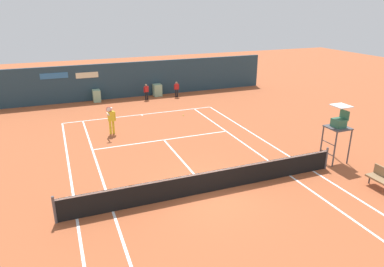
{
  "coord_description": "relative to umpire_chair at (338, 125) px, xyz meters",
  "views": [
    {
      "loc": [
        -5.42,
        -11.7,
        7.34
      ],
      "look_at": [
        1.1,
        4.78,
        0.8
      ],
      "focal_mm": 32.9,
      "sensor_mm": 36.0,
      "label": 1
    }
  ],
  "objects": [
    {
      "name": "ball_kid_right_post",
      "position": [
        -2.99,
        15.02,
        -1.15
      ],
      "size": [
        0.43,
        0.19,
        1.29
      ],
      "rotation": [
        0.0,
        0.0,
        3.04
      ],
      "color": "black",
      "rests_on": "ground_plane"
    },
    {
      "name": "umpire_chair",
      "position": [
        0.0,
        0.0,
        0.0
      ],
      "size": [
        1.0,
        1.0,
        2.88
      ],
      "rotation": [
        0.0,
        0.0,
        1.57
      ],
      "color": "#47474C",
      "rests_on": "ground_plane"
    },
    {
      "name": "ball_kid_left_post",
      "position": [
        -5.58,
        15.02,
        -1.14
      ],
      "size": [
        0.43,
        0.22,
        1.3
      ],
      "rotation": [
        0.0,
        0.0,
        3.33
      ],
      "color": "black",
      "rests_on": "ground_plane"
    },
    {
      "name": "tennis_net",
      "position": [
        -6.96,
        -0.51,
        -1.38
      ],
      "size": [
        12.1,
        0.1,
        1.07
      ],
      "color": "#4C4C51",
      "rests_on": "ground_plane"
    },
    {
      "name": "player_bench",
      "position": [
        -0.09,
        -2.86,
        -1.38
      ],
      "size": [
        0.54,
        1.12,
        0.88
      ],
      "rotation": [
        0.0,
        0.0,
        1.57
      ],
      "color": "#38383D",
      "rests_on": "ground_plane"
    },
    {
      "name": "player_on_baseline",
      "position": [
        -9.54,
        7.98,
        -0.91
      ],
      "size": [
        0.61,
        0.71,
        1.86
      ],
      "rotation": [
        0.0,
        0.0,
        3.21
      ],
      "color": "yellow",
      "rests_on": "ground_plane"
    },
    {
      "name": "sponsor_back_wall",
      "position": [
        -6.95,
        16.46,
        -0.49
      ],
      "size": [
        25.0,
        1.02,
        2.89
      ],
      "color": "#233D4C",
      "rests_on": "ground_plane"
    },
    {
      "name": "tennis_ball_mid_court",
      "position": [
        -4.31,
        9.84,
        -1.86
      ],
      "size": [
        0.07,
        0.07,
        0.07
      ],
      "primitive_type": "sphere",
      "color": "#CCE033",
      "rests_on": "ground_plane"
    },
    {
      "name": "ground_plane",
      "position": [
        -6.96,
        0.06,
        -1.89
      ],
      "size": [
        80.0,
        80.0,
        0.01
      ],
      "color": "#A8512D"
    }
  ]
}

